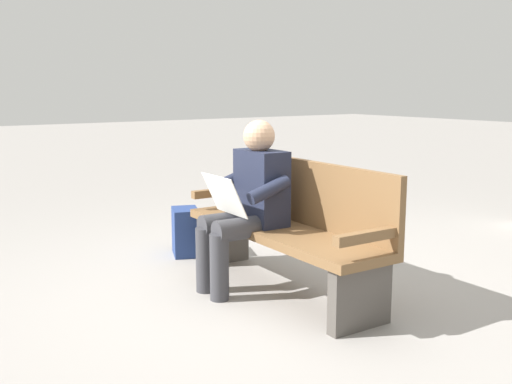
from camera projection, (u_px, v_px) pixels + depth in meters
The scene contains 4 objects.
ground_plane at pixel (281, 290), 4.17m from camera, with size 40.00×40.00×0.00m, color gray.
bench_near at pixel (289, 225), 4.12m from camera, with size 1.81×0.54×0.90m.
person_seated at pixel (248, 200), 4.11m from camera, with size 0.58×0.58×1.18m.
backpack at pixel (186, 232), 5.02m from camera, with size 0.35×0.32×0.40m.
Camera 1 is at (-3.17, 2.42, 1.40)m, focal length 41.88 mm.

